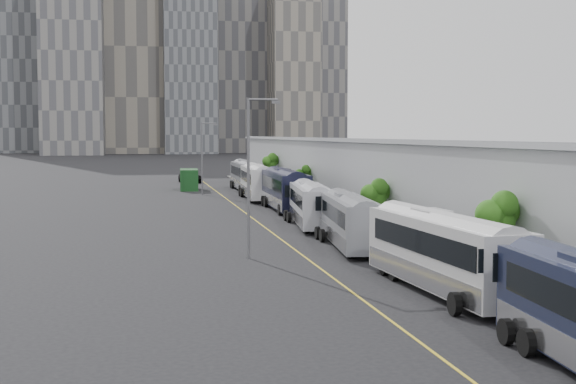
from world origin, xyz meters
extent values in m
cube|color=gray|center=(9.00, 55.00, 0.06)|extent=(10.00, 170.00, 0.12)
cube|color=gold|center=(-1.50, 55.00, 0.01)|extent=(0.12, 160.00, 0.02)
cube|color=gray|center=(13.00, 55.00, 3.40)|extent=(12.00, 160.00, 6.80)
cube|color=gray|center=(13.00, 55.00, 5.85)|extent=(12.45, 160.40, 2.57)
cube|color=gray|center=(7.10, 55.00, 7.00)|extent=(0.30, 160.00, 0.40)
cube|color=slate|center=(-35.00, 300.00, 47.50)|extent=(22.00, 22.00, 95.00)
cube|color=gray|center=(-12.00, 320.00, 60.00)|extent=(26.00, 24.00, 120.00)
cube|color=slate|center=(8.00, 310.00, 40.00)|extent=(20.00, 20.00, 80.00)
cube|color=slate|center=(28.00, 330.00, 52.50)|extent=(24.00, 24.00, 105.00)
cube|color=gray|center=(48.00, 305.00, 35.00)|extent=(18.00, 18.00, 70.00)
cube|color=slate|center=(-55.00, 340.00, 55.00)|extent=(28.00, 26.00, 110.00)
cube|color=slate|center=(65.00, 340.00, 45.00)|extent=(22.00, 22.00, 90.00)
cube|color=silver|center=(2.71, 32.61, 1.95)|extent=(3.44, 13.32, 3.20)
cube|color=black|center=(2.71, 32.41, 2.53)|extent=(3.40, 11.75, 1.09)
cube|color=silver|center=(2.71, 32.61, 0.93)|extent=(3.46, 13.06, 1.02)
cube|color=silver|center=(2.71, 34.13, 3.70)|extent=(1.45, 2.31, 0.30)
cube|color=slate|center=(2.30, 48.05, 1.80)|extent=(3.66, 12.36, 2.95)
cube|color=black|center=(2.30, 47.86, 2.33)|extent=(3.57, 10.91, 1.00)
cube|color=silver|center=(2.30, 48.05, 0.86)|extent=(3.67, 12.12, 0.94)
cube|color=slate|center=(2.30, 49.45, 3.42)|extent=(1.42, 2.17, 0.28)
cube|color=#B6B8C1|center=(2.29, 60.60, 1.82)|extent=(3.72, 12.47, 2.98)
cube|color=black|center=(2.29, 60.41, 2.35)|extent=(3.63, 11.01, 1.01)
cube|color=silver|center=(2.29, 60.60, 0.87)|extent=(3.74, 12.23, 0.95)
cube|color=#B6B8C1|center=(2.29, 62.02, 3.45)|extent=(1.44, 2.20, 0.28)
cube|color=black|center=(2.76, 74.92, 2.07)|extent=(3.02, 14.03, 3.39)
cube|color=black|center=(2.76, 74.70, 2.68)|extent=(3.06, 12.35, 1.15)
cube|color=silver|center=(2.76, 74.92, 0.99)|extent=(3.06, 13.75, 1.08)
cube|color=black|center=(2.76, 76.53, 3.93)|extent=(1.44, 2.39, 0.32)
cube|color=white|center=(1.98, 88.67, 2.04)|extent=(3.30, 13.87, 3.34)
cube|color=black|center=(1.98, 88.46, 2.64)|extent=(3.30, 12.22, 1.13)
cube|color=silver|center=(1.98, 88.67, 0.97)|extent=(3.33, 13.60, 1.07)
cube|color=white|center=(1.98, 90.26, 3.87)|extent=(1.47, 2.38, 0.32)
cube|color=slate|center=(2.62, 103.92, 2.04)|extent=(2.93, 13.79, 3.33)
cube|color=black|center=(2.62, 103.71, 2.64)|extent=(2.97, 12.14, 1.13)
cube|color=silver|center=(2.62, 103.92, 0.97)|extent=(2.97, 13.52, 1.07)
cube|color=slate|center=(2.62, 105.51, 3.86)|extent=(1.41, 2.35, 0.32)
cylinder|color=black|center=(5.83, 33.56, 1.78)|extent=(0.18, 0.18, 3.55)
sphere|color=#275413|center=(5.83, 33.56, 3.55)|extent=(1.95, 1.95, 1.95)
cylinder|color=black|center=(5.86, 54.44, 1.50)|extent=(0.18, 0.18, 3.00)
sphere|color=#275413|center=(5.86, 54.44, 3.03)|extent=(1.87, 1.87, 1.87)
cylinder|color=black|center=(6.14, 82.52, 1.57)|extent=(0.18, 0.18, 3.14)
sphere|color=#275413|center=(6.14, 82.52, 3.08)|extent=(1.33, 1.33, 1.33)
cylinder|color=black|center=(5.90, 103.37, 1.93)|extent=(0.18, 0.18, 3.87)
sphere|color=#275413|center=(5.90, 103.37, 3.81)|extent=(1.80, 1.80, 1.80)
cylinder|color=#59595E|center=(-4.97, 44.77, 4.87)|extent=(0.18, 0.18, 9.74)
cylinder|color=#59595E|center=(-4.07, 44.77, 9.64)|extent=(1.80, 0.14, 0.14)
cube|color=#59595E|center=(-3.27, 44.77, 9.49)|extent=(0.50, 0.22, 0.18)
cylinder|color=#59595E|center=(-3.76, 97.21, 4.50)|extent=(0.18, 0.18, 9.01)
cylinder|color=#59595E|center=(-2.86, 97.21, 8.91)|extent=(1.80, 0.14, 0.14)
cube|color=#59595E|center=(-2.06, 97.21, 8.76)|extent=(0.50, 0.22, 0.18)
cube|color=#113816|center=(-4.88, 105.82, 1.41)|extent=(2.67, 6.25, 2.81)
imported|color=black|center=(-3.69, 122.38, 0.88)|extent=(3.56, 6.63, 1.77)
camera|label=1|loc=(-11.43, -3.23, 7.56)|focal=50.00mm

